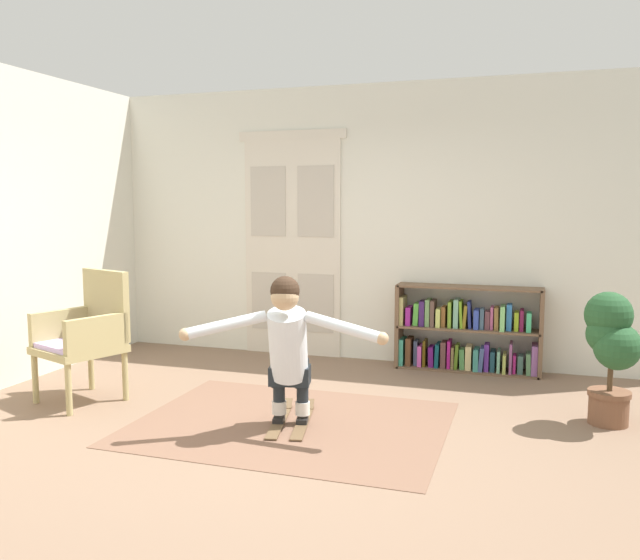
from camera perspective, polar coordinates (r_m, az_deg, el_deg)
ground_plane at (r=4.72m, az=-2.44°, el=-13.97°), size 7.20×7.20×0.00m
back_wall at (r=6.92m, az=5.05°, el=4.88°), size 6.00×0.10×2.90m
double_door at (r=7.14m, az=-2.44°, el=3.19°), size 1.22×0.05×2.45m
rug at (r=5.08m, az=-2.56°, el=-12.42°), size 2.33×1.80×0.01m
bookshelf at (r=6.68m, az=12.57°, el=-4.66°), size 1.43×0.30×0.85m
wicker_chair at (r=5.86m, az=-19.76°, el=-4.35°), size 0.77×0.77×1.10m
potted_plant at (r=5.31m, az=24.22°, el=-5.03°), size 0.41×0.51×1.02m
skis_pair at (r=5.10m, az=-2.51°, el=-12.10°), size 0.43×0.84×0.07m
person_skier at (r=4.76m, az=-2.86°, el=-5.43°), size 1.45×0.70×1.08m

